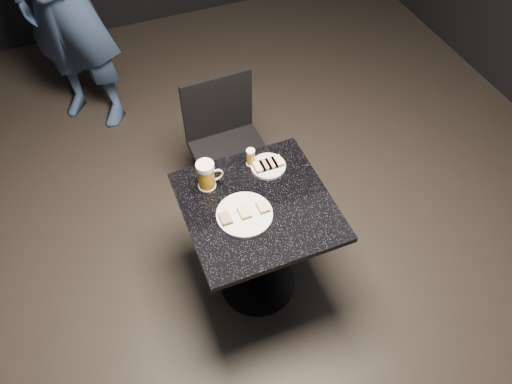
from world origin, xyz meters
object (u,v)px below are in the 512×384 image
at_px(table, 257,233).
at_px(plate_large, 245,214).
at_px(chair, 227,141).
at_px(plate_small, 268,166).
at_px(beer_mug, 207,175).
at_px(beer_tumbler, 251,157).

bearing_deg(table, plate_large, -154.59).
height_order(plate_large, chair, chair).
height_order(plate_small, chair, chair).
xyz_separation_m(plate_small, table, (-0.14, -0.20, -0.25)).
bearing_deg(chair, beer_mug, -117.74).
height_order(beer_tumbler, chair, chair).
distance_m(plate_small, chair, 0.56).
bearing_deg(beer_tumbler, plate_small, -36.56).
bearing_deg(plate_small, plate_large, -132.44).
distance_m(plate_small, beer_tumbler, 0.10).
distance_m(table, beer_mug, 0.42).
xyz_separation_m(plate_small, beer_tumbler, (-0.07, 0.05, 0.04)).
distance_m(beer_mug, chair, 0.66).
bearing_deg(beer_mug, beer_tumbler, 13.51).
height_order(plate_large, beer_tumbler, beer_tumbler).
bearing_deg(plate_small, table, -124.51).
bearing_deg(plate_small, beer_mug, -179.04).
relative_size(beer_tumbler, chair, 0.11).
xyz_separation_m(plate_large, chair, (0.16, 0.74, -0.25)).
bearing_deg(plate_small, beer_tumbler, 143.44).
distance_m(plate_large, plate_small, 0.33).
height_order(beer_mug, chair, beer_mug).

